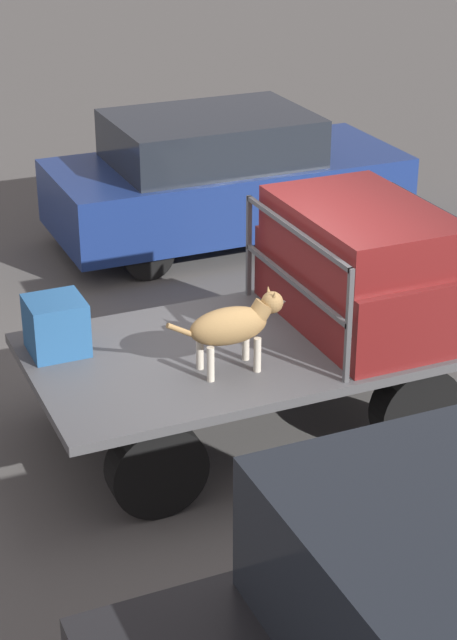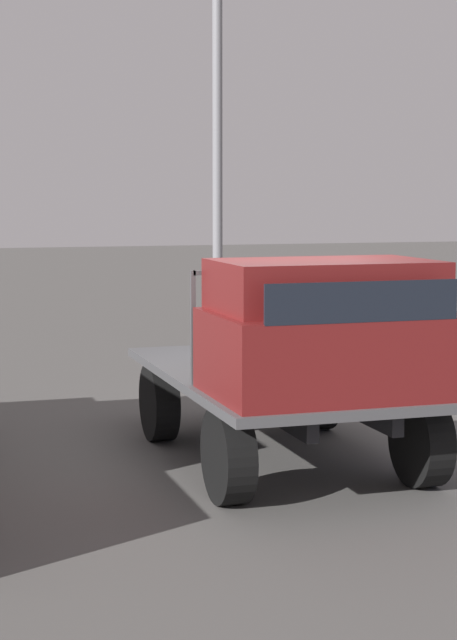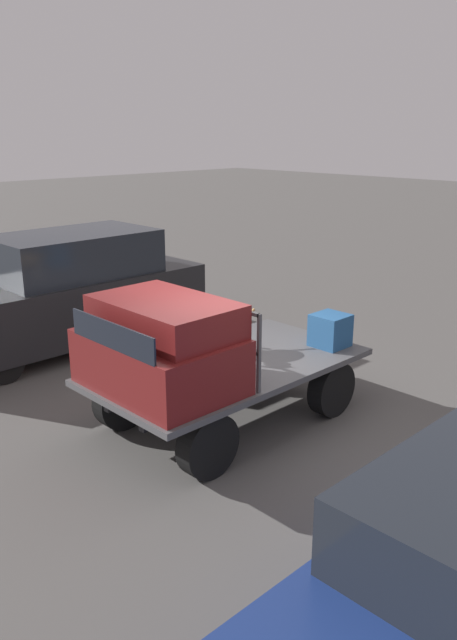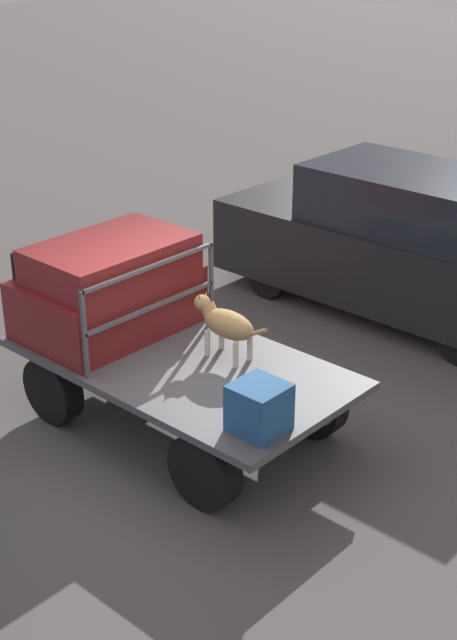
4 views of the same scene
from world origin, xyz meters
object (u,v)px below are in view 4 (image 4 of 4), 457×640
object	(u,v)px
dog	(225,323)
parked_pickup_far	(399,244)
flatbed_truck	(181,378)
cargo_crate	(259,408)

from	to	relation	value
dog	parked_pickup_far	distance (m)	3.79
flatbed_truck	dog	world-z (taller)	dog
flatbed_truck	cargo_crate	world-z (taller)	cargo_crate
parked_pickup_far	flatbed_truck	bearing A→B (deg)	96.00
flatbed_truck	dog	distance (m)	0.78
cargo_crate	parked_pickup_far	xyz separation A→B (m)	(1.47, -4.64, -0.06)
flatbed_truck	dog	xyz separation A→B (m)	(-0.30, -0.37, 0.62)
flatbed_truck	cargo_crate	distance (m)	1.65
parked_pickup_far	cargo_crate	bearing A→B (deg)	114.07
parked_pickup_far	dog	bearing A→B (deg)	100.44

